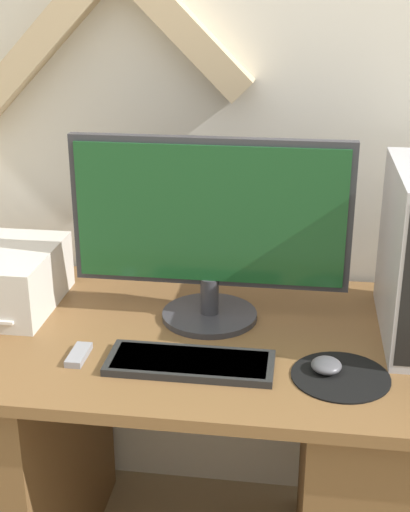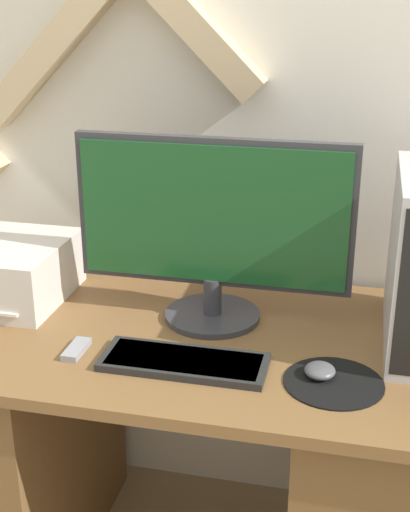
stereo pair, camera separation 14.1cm
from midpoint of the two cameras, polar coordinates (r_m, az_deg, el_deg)
name	(u,v)px [view 2 (the right image)]	position (r m, az deg, el deg)	size (l,w,h in m)	color
wall_back	(217,80)	(2.07, 3.00, 13.87)	(6.40, 0.13, 2.70)	silver
desk	(187,454)	(2.03, 0.63, -15.65)	(1.46, 0.77, 0.79)	brown
monitor	(213,224)	(1.79, 2.90, 2.54)	(0.71, 0.25, 0.48)	#333338
keyboard	(184,362)	(1.66, 0.76, -8.51)	(0.39, 0.15, 0.02)	black
mousepad	(334,383)	(1.64, 12.73, -9.91)	(0.22, 0.22, 0.00)	black
mouse	(320,371)	(1.65, 11.65, -9.02)	(0.07, 0.07, 0.03)	#4C4C51
printer	(9,271)	(2.03, -13.54, -1.20)	(0.31, 0.35, 0.16)	beige
remote_control	(76,349)	(1.74, -7.96, -7.46)	(0.04, 0.10, 0.02)	gray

